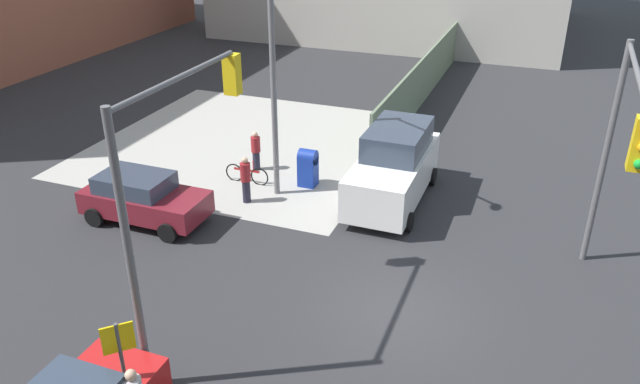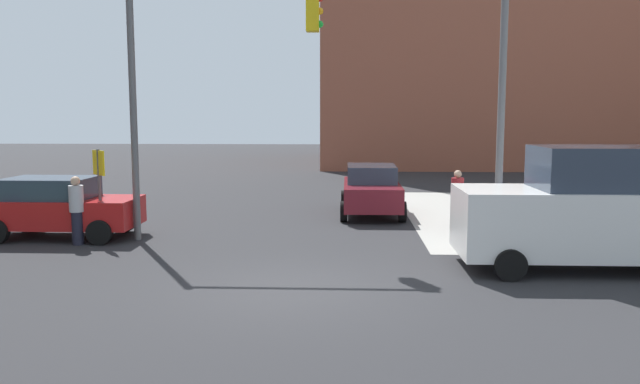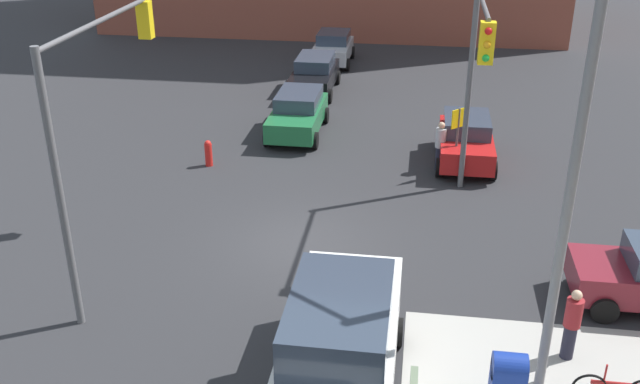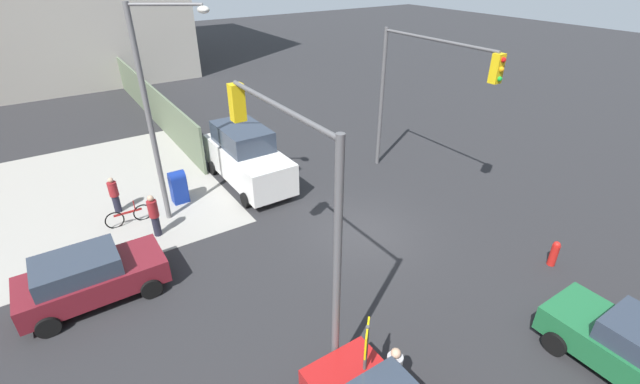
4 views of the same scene
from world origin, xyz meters
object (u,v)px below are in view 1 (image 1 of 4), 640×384
object	(u,v)px
traffic_signal_nw_corner	(175,164)
pedestrian_walking_north	(256,150)
traffic_signal_se_corner	(620,140)
street_lamp_corner	(279,67)
hatchback_maroon	(143,198)
pedestrian_crossing	(246,179)
van_white_delivery	(394,166)
mailbox_blue	(308,166)
bicycle_leaning_on_fence	(247,174)

from	to	relation	value
traffic_signal_nw_corner	pedestrian_walking_north	world-z (taller)	traffic_signal_nw_corner
traffic_signal_se_corner	street_lamp_corner	distance (m)	10.39
hatchback_maroon	pedestrian_crossing	world-z (taller)	pedestrian_crossing
traffic_signal_nw_corner	van_white_delivery	world-z (taller)	traffic_signal_nw_corner
van_white_delivery	pedestrian_walking_north	size ratio (longest dim) A/B	3.46
mailbox_blue	pedestrian_walking_north	bearing A→B (deg)	75.96
traffic_signal_se_corner	street_lamp_corner	xyz separation A→B (m)	(2.85, 9.99, 0.03)
pedestrian_walking_north	pedestrian_crossing	bearing A→B (deg)	-177.78
traffic_signal_nw_corner	pedestrian_walking_north	xyz separation A→B (m)	(9.41, 2.90, -3.80)
mailbox_blue	van_white_delivery	size ratio (longest dim) A/B	0.26
bicycle_leaning_on_fence	pedestrian_walking_north	bearing A→B (deg)	9.62
bicycle_leaning_on_fence	hatchback_maroon	bearing A→B (deg)	154.09
mailbox_blue	hatchback_maroon	world-z (taller)	hatchback_maroon
van_white_delivery	pedestrian_walking_north	xyz separation A→B (m)	(0.60, 5.60, -0.48)
street_lamp_corner	pedestrian_crossing	size ratio (longest dim) A/B	4.70
mailbox_blue	pedestrian_walking_north	distance (m)	2.47
traffic_signal_se_corner	pedestrian_walking_north	world-z (taller)	traffic_signal_se_corner
mailbox_blue	bicycle_leaning_on_fence	distance (m)	2.32
street_lamp_corner	hatchback_maroon	distance (m)	6.12
traffic_signal_nw_corner	pedestrian_crossing	bearing A→B (deg)	16.36
street_lamp_corner	pedestrian_walking_north	distance (m)	4.70
mailbox_blue	hatchback_maroon	xyz separation A→B (m)	(-4.37, 4.03, 0.08)
mailbox_blue	pedestrian_walking_north	size ratio (longest dim) A/B	0.92
hatchback_maroon	street_lamp_corner	bearing A→B (deg)	-48.13
street_lamp_corner	van_white_delivery	distance (m)	5.17
mailbox_blue	hatchback_maroon	distance (m)	5.95
van_white_delivery	hatchback_maroon	bearing A→B (deg)	121.18
traffic_signal_se_corner	bicycle_leaning_on_fence	world-z (taller)	traffic_signal_se_corner
mailbox_blue	hatchback_maroon	bearing A→B (deg)	137.34
street_lamp_corner	van_white_delivery	world-z (taller)	street_lamp_corner
traffic_signal_se_corner	mailbox_blue	size ratio (longest dim) A/B	4.55
hatchback_maroon	bicycle_leaning_on_fence	size ratio (longest dim) A/B	2.34
hatchback_maroon	van_white_delivery	bearing A→B (deg)	-58.82
traffic_signal_nw_corner	mailbox_blue	distance (m)	9.63
van_white_delivery	pedestrian_crossing	size ratio (longest dim) A/B	3.17
street_lamp_corner	pedestrian_crossing	xyz separation A→B (m)	(-0.80, 1.01, -3.82)
mailbox_blue	bicycle_leaning_on_fence	size ratio (longest dim) A/B	0.82
mailbox_blue	pedestrian_crossing	bearing A→B (deg)	143.13
street_lamp_corner	pedestrian_walking_north	world-z (taller)	street_lamp_corner
pedestrian_crossing	bicycle_leaning_on_fence	xyz separation A→B (m)	(1.40, 0.70, -0.54)
traffic_signal_nw_corner	traffic_signal_se_corner	world-z (taller)	same
pedestrian_walking_north	traffic_signal_se_corner	bearing A→B (deg)	-128.23
street_lamp_corner	mailbox_blue	size ratio (longest dim) A/B	5.59
pedestrian_crossing	pedestrian_walking_north	world-z (taller)	pedestrian_crossing
street_lamp_corner	hatchback_maroon	size ratio (longest dim) A/B	1.96
traffic_signal_se_corner	mailbox_blue	xyz separation A→B (m)	(4.05, 9.50, -3.90)
traffic_signal_se_corner	bicycle_leaning_on_fence	xyz separation A→B (m)	(3.45, 11.70, -4.32)
bicycle_leaning_on_fence	street_lamp_corner	bearing A→B (deg)	-109.37
hatchback_maroon	pedestrian_walking_north	bearing A→B (deg)	-18.15
traffic_signal_nw_corner	bicycle_leaning_on_fence	world-z (taller)	traffic_signal_nw_corner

